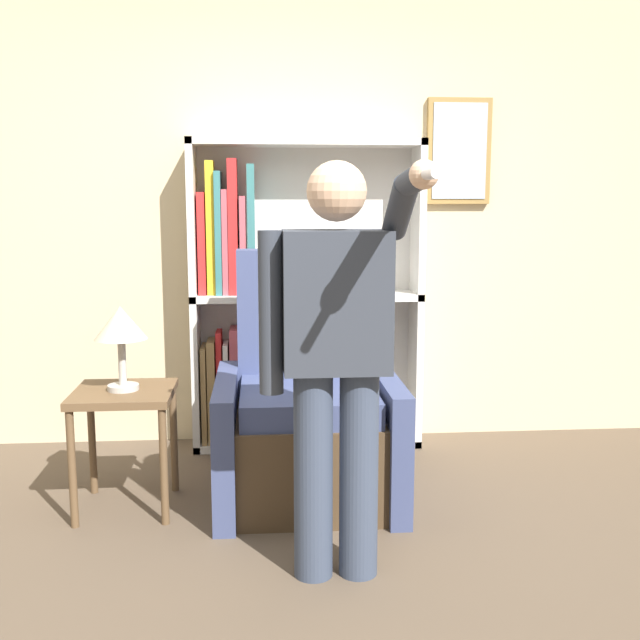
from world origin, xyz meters
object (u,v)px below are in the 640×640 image
(bookcase, at_px, (276,304))
(side_table, at_px, (124,410))
(armchair, at_px, (307,420))
(person_standing, at_px, (336,348))
(table_lamp, at_px, (121,327))

(bookcase, bearing_deg, side_table, -129.44)
(bookcase, height_order, armchair, bookcase)
(bookcase, distance_m, person_standing, 1.63)
(armchair, bearing_deg, person_standing, -86.02)
(armchair, distance_m, person_standing, 1.00)
(person_standing, distance_m, table_lamp, 1.17)
(table_lamp, bearing_deg, bookcase, 50.56)
(person_standing, bearing_deg, side_table, 141.61)
(side_table, height_order, table_lamp, table_lamp)
(side_table, bearing_deg, bookcase, 50.56)
(bookcase, bearing_deg, table_lamp, -129.44)
(side_table, distance_m, table_lamp, 0.39)
(table_lamp, bearing_deg, person_standing, -38.39)
(side_table, bearing_deg, person_standing, -38.39)
(bookcase, xyz_separation_m, armchair, (0.13, -0.77, -0.47))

